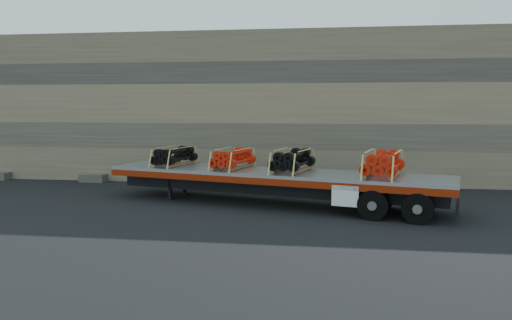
% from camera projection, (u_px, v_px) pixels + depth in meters
% --- Properties ---
extents(ground, '(120.00, 120.00, 0.00)m').
position_uv_depth(ground, '(243.00, 206.00, 17.99)').
color(ground, black).
rests_on(ground, ground).
extents(rock_wall, '(44.00, 3.00, 7.00)m').
position_uv_depth(rock_wall, '(265.00, 108.00, 24.01)').
color(rock_wall, '#7A6B54').
rests_on(rock_wall, ground).
extents(trailer, '(12.77, 5.53, 1.26)m').
position_uv_depth(trailer, '(273.00, 188.00, 18.14)').
color(trailer, '#AAACB1').
rests_on(trailer, ground).
extents(bundle_front, '(1.44, 2.14, 0.69)m').
position_uv_depth(bundle_front, '(175.00, 157.00, 19.63)').
color(bundle_front, black).
rests_on(bundle_front, trailer).
extents(bundle_midfront, '(1.48, 2.20, 0.71)m').
position_uv_depth(bundle_midfront, '(233.00, 159.00, 18.65)').
color(bundle_midfront, red).
rests_on(bundle_midfront, trailer).
extents(bundle_midrear, '(1.58, 2.34, 0.76)m').
position_uv_depth(bundle_midrear, '(293.00, 161.00, 17.75)').
color(bundle_midrear, black).
rests_on(bundle_midrear, trailer).
extents(bundle_rear, '(1.69, 2.51, 0.81)m').
position_uv_depth(bundle_rear, '(383.00, 164.00, 16.53)').
color(bundle_rear, red).
rests_on(bundle_rear, trailer).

